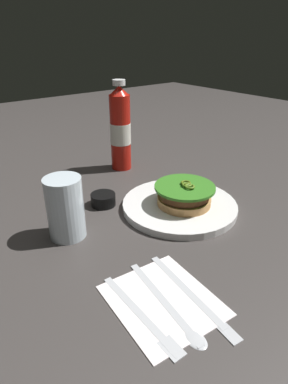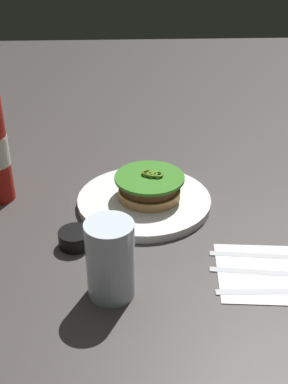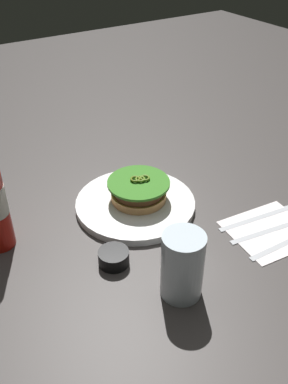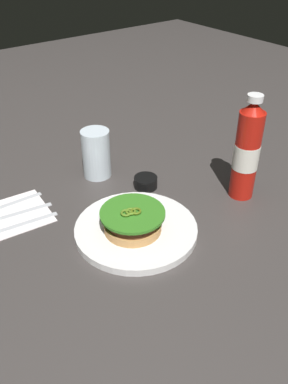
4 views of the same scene
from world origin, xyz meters
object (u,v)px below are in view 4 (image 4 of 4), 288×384
at_px(burger_sandwich, 133,221).
at_px(butter_knife, 5,228).
at_px(water_glass, 96,154).
at_px(condiment_cup, 146,182).
at_px(dinner_plate, 136,229).
at_px(ketchup_bottle, 247,152).
at_px(napkin, 11,215).

relative_size(burger_sandwich, butter_knife, 0.65).
relative_size(burger_sandwich, water_glass, 1.08).
xyz_separation_m(burger_sandwich, condiment_cup, (-0.14, -0.13, -0.03)).
xyz_separation_m(dinner_plate, ketchup_bottle, (-0.29, 0.04, 0.11)).
relative_size(water_glass, napkin, 0.76).
height_order(burger_sandwich, napkin, burger_sandwich).
height_order(ketchup_bottle, napkin, ketchup_bottle).
height_order(ketchup_bottle, butter_knife, ketchup_bottle).
relative_size(ketchup_bottle, butter_knife, 1.22).
bearing_deg(burger_sandwich, butter_knife, -40.99).
distance_m(dinner_plate, napkin, 0.29).
distance_m(ketchup_bottle, condiment_cup, 0.26).
xyz_separation_m(dinner_plate, burger_sandwich, (0.01, 0.00, 0.03)).
relative_size(burger_sandwich, condiment_cup, 2.34).
relative_size(ketchup_bottle, napkin, 1.54).
height_order(dinner_plate, burger_sandwich, burger_sandwich).
height_order(condiment_cup, butter_knife, condiment_cup).
height_order(dinner_plate, ketchup_bottle, ketchup_bottle).
xyz_separation_m(water_glass, napkin, (0.25, 0.03, -0.06)).
distance_m(water_glass, napkin, 0.26).
relative_size(ketchup_bottle, condiment_cup, 4.36).
bearing_deg(butter_knife, dinner_plate, 140.89).
relative_size(burger_sandwich, napkin, 0.83).
xyz_separation_m(water_glass, butter_knife, (0.28, 0.07, -0.06)).
relative_size(napkin, butter_knife, 0.79).
bearing_deg(condiment_cup, napkin, -16.20).
bearing_deg(dinner_plate, water_glass, -103.74).
bearing_deg(napkin, dinner_plate, 130.89).
distance_m(burger_sandwich, ketchup_bottle, 0.31).
relative_size(dinner_plate, napkin, 1.59).
bearing_deg(ketchup_bottle, burger_sandwich, -6.80).
xyz_separation_m(condiment_cup, napkin, (0.32, -0.09, -0.01)).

